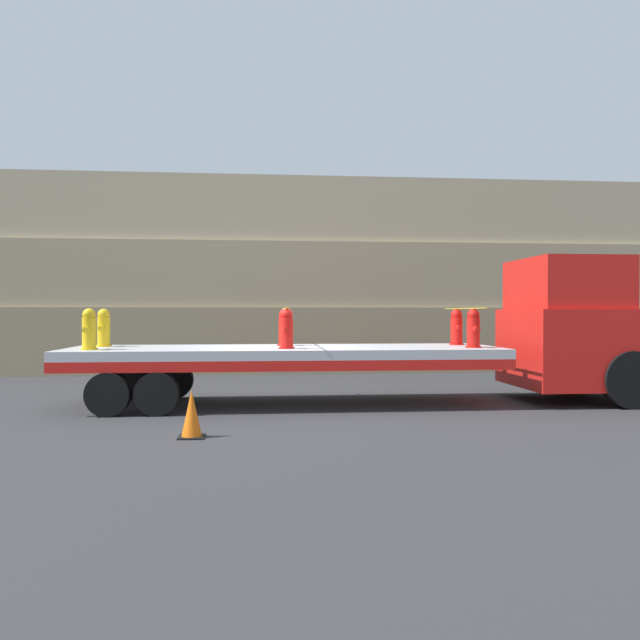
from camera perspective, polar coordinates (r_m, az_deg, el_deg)
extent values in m
plane|color=#2D2D30|center=(12.95, -3.16, -7.73)|extent=(120.00, 120.00, 0.00)
cube|color=gray|center=(20.60, -3.97, -1.74)|extent=(60.00, 3.00, 2.06)
cube|color=tan|center=(20.77, -3.98, 3.96)|extent=(60.00, 3.00, 2.06)
cube|color=tan|center=(21.14, -4.00, 9.52)|extent=(60.00, 3.00, 2.06)
cube|color=red|center=(14.49, 22.48, -2.36)|extent=(2.69, 2.48, 1.65)
cube|color=red|center=(14.37, 21.55, 3.06)|extent=(1.88, 2.28, 1.08)
cube|color=black|center=(14.84, 25.01, -1.03)|extent=(1.08, 2.18, 0.92)
cylinder|color=black|center=(13.75, 26.51, -4.91)|extent=(1.14, 0.28, 1.14)
cylinder|color=black|center=(15.79, 21.98, -4.17)|extent=(1.14, 0.28, 1.14)
cube|color=#B2B2B7|center=(12.84, -3.16, -2.91)|extent=(8.75, 2.50, 0.19)
cube|color=red|center=(11.65, -2.94, -4.23)|extent=(8.75, 0.08, 0.20)
cube|color=red|center=(14.06, -3.35, -3.39)|extent=(8.75, 0.08, 0.20)
cylinder|color=black|center=(11.91, -14.68, -6.53)|extent=(0.81, 0.30, 0.81)
cylinder|color=black|center=(14.17, -13.16, -5.38)|extent=(0.81, 0.30, 0.81)
cylinder|color=black|center=(12.08, -18.81, -6.44)|extent=(0.81, 0.30, 0.81)
cylinder|color=black|center=(14.31, -16.64, -5.33)|extent=(0.81, 0.30, 0.81)
cylinder|color=gold|center=(12.71, -20.36, -2.49)|extent=(0.32, 0.32, 0.03)
cylinder|color=gold|center=(12.70, -20.36, -1.17)|extent=(0.25, 0.25, 0.62)
sphere|color=gold|center=(12.69, -20.37, 0.46)|extent=(0.24, 0.24, 0.24)
cylinder|color=gold|center=(12.51, -20.60, -0.86)|extent=(0.11, 0.14, 0.11)
cylinder|color=gold|center=(12.89, -20.13, -0.82)|extent=(0.11, 0.14, 0.11)
cylinder|color=gold|center=(13.78, -19.17, -2.25)|extent=(0.32, 0.32, 0.03)
cylinder|color=gold|center=(13.76, -19.17, -1.03)|extent=(0.25, 0.25, 0.62)
sphere|color=gold|center=(13.76, -19.18, 0.48)|extent=(0.24, 0.24, 0.24)
cylinder|color=gold|center=(13.57, -19.37, -0.74)|extent=(0.11, 0.14, 0.11)
cylinder|color=gold|center=(13.95, -18.98, -0.70)|extent=(0.11, 0.14, 0.11)
cylinder|color=red|center=(12.28, -3.07, -2.56)|extent=(0.32, 0.32, 0.03)
cylinder|color=red|center=(12.27, -3.07, -1.20)|extent=(0.25, 0.25, 0.62)
sphere|color=red|center=(12.27, -3.07, 0.50)|extent=(0.24, 0.24, 0.24)
cylinder|color=red|center=(12.07, -3.03, -0.87)|extent=(0.11, 0.14, 0.11)
cylinder|color=red|center=(12.47, -3.10, -0.83)|extent=(0.11, 0.14, 0.11)
cylinder|color=red|center=(13.38, -3.25, -2.30)|extent=(0.32, 0.32, 0.03)
cylinder|color=red|center=(13.37, -3.25, -1.04)|extent=(0.25, 0.25, 0.62)
sphere|color=red|center=(13.37, -3.25, 0.51)|extent=(0.24, 0.24, 0.24)
cylinder|color=red|center=(13.17, -3.22, -0.75)|extent=(0.11, 0.14, 0.11)
cylinder|color=red|center=(13.57, -3.28, -0.71)|extent=(0.11, 0.14, 0.11)
cylinder|color=red|center=(12.99, 13.84, -2.40)|extent=(0.32, 0.32, 0.03)
cylinder|color=red|center=(12.98, 13.84, -1.11)|extent=(0.25, 0.25, 0.62)
sphere|color=red|center=(12.97, 13.84, 0.49)|extent=(0.24, 0.24, 0.24)
cylinder|color=red|center=(12.79, 14.13, -0.81)|extent=(0.11, 0.14, 0.11)
cylinder|color=red|center=(13.16, 13.56, -0.77)|extent=(0.11, 0.14, 0.11)
cylinder|color=red|center=(14.04, 12.36, -2.17)|extent=(0.32, 0.32, 0.03)
cylinder|color=red|center=(14.02, 12.37, -0.98)|extent=(0.25, 0.25, 0.62)
sphere|color=red|center=(14.02, 12.37, 0.50)|extent=(0.24, 0.24, 0.24)
cylinder|color=red|center=(13.83, 12.61, -0.70)|extent=(0.11, 0.14, 0.11)
cylinder|color=red|center=(14.21, 12.12, -0.66)|extent=(0.11, 0.14, 0.11)
cube|color=yellow|center=(12.82, -3.16, 1.07)|extent=(0.05, 2.70, 0.01)
cube|color=yellow|center=(13.49, 13.08, 1.03)|extent=(0.05, 2.70, 0.01)
cube|color=black|center=(9.78, -11.65, -10.41)|extent=(0.39, 0.39, 0.03)
cone|color=orange|center=(9.72, -11.66, -8.32)|extent=(0.30, 0.30, 0.70)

